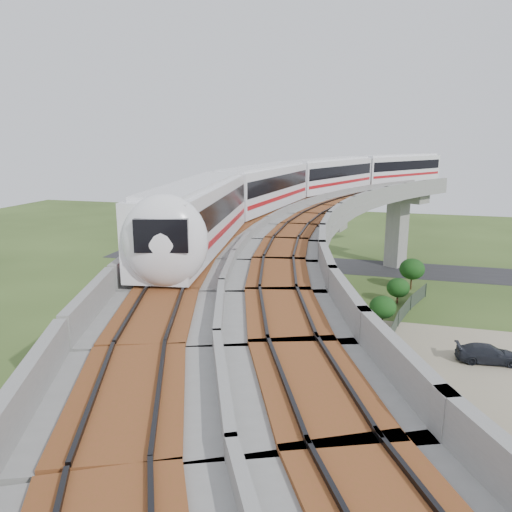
% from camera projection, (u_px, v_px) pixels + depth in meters
% --- Properties ---
extents(ground, '(160.00, 160.00, 0.00)m').
position_uv_depth(ground, '(267.00, 362.00, 37.02)').
color(ground, '#32471C').
rests_on(ground, ground).
extents(dirt_lot, '(18.00, 26.00, 0.04)m').
position_uv_depth(dirt_lot, '(474.00, 400.00, 31.57)').
color(dirt_lot, gray).
rests_on(dirt_lot, ground).
extents(asphalt_road, '(60.00, 8.00, 0.03)m').
position_uv_depth(asphalt_road, '(322.00, 264.00, 65.17)').
color(asphalt_road, '#232326').
rests_on(asphalt_road, ground).
extents(viaduct, '(19.58, 73.98, 11.40)m').
position_uv_depth(viaduct, '(322.00, 246.00, 33.93)').
color(viaduct, '#99968E').
rests_on(viaduct, ground).
extents(metro_train, '(18.33, 59.82, 3.64)m').
position_uv_depth(metro_train, '(320.00, 181.00, 45.84)').
color(metro_train, white).
rests_on(metro_train, ground).
extents(fence, '(3.87, 38.73, 1.50)m').
position_uv_depth(fence, '(404.00, 368.00, 34.36)').
color(fence, '#2D382D').
rests_on(fence, ground).
extents(tree_0, '(2.69, 2.69, 3.46)m').
position_uv_depth(tree_0, '(412.00, 269.00, 54.05)').
color(tree_0, '#382314').
rests_on(tree_0, ground).
extents(tree_1, '(2.26, 2.26, 2.59)m').
position_uv_depth(tree_1, '(398.00, 288.00, 49.69)').
color(tree_1, '#382314').
rests_on(tree_1, ground).
extents(tree_2, '(2.30, 2.30, 2.95)m').
position_uv_depth(tree_2, '(383.00, 307.00, 43.00)').
color(tree_2, '#382314').
rests_on(tree_2, ground).
extents(tree_3, '(2.09, 2.09, 2.90)m').
position_uv_depth(tree_3, '(360.00, 338.00, 36.30)').
color(tree_3, '#382314').
rests_on(tree_3, ground).
extents(tree_4, '(1.99, 1.99, 3.12)m').
position_uv_depth(tree_4, '(343.00, 380.00, 29.45)').
color(tree_4, '#382314').
rests_on(tree_4, ground).
extents(tree_5, '(2.26, 2.26, 3.03)m').
position_uv_depth(tree_5, '(363.00, 430.00, 24.84)').
color(tree_5, '#382314').
rests_on(tree_5, ground).
extents(car_white, '(3.40, 4.08, 1.31)m').
position_uv_depth(car_white, '(399.00, 451.00, 25.37)').
color(car_white, white).
rests_on(car_white, dirt_lot).
extents(car_dark, '(4.70, 2.26, 1.32)m').
position_uv_depth(car_dark, '(488.00, 354.00, 36.76)').
color(car_dark, black).
rests_on(car_dark, dirt_lot).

